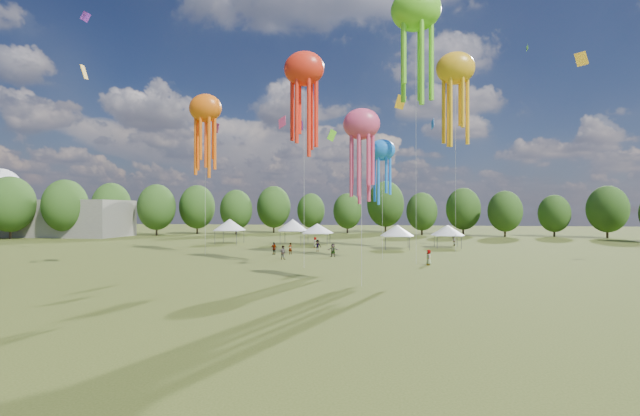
# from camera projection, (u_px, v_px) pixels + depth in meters

# --- Properties ---
(ground) EXTENTS (300.00, 300.00, 0.00)m
(ground) POSITION_uv_depth(u_px,v_px,m) (240.00, 415.00, 12.03)
(ground) COLOR #384416
(ground) RESTS_ON ground
(spectator_near) EXTENTS (0.95, 0.84, 1.64)m
(spectator_near) POSITION_uv_depth(u_px,v_px,m) (283.00, 253.00, 49.74)
(spectator_near) COLOR gray
(spectator_near) RESTS_ON ground
(spectators_far) EXTENTS (26.55, 25.75, 1.67)m
(spectators_far) POSITION_uv_depth(u_px,v_px,m) (350.00, 247.00, 57.46)
(spectators_far) COLOR gray
(spectators_far) RESTS_ON ground
(festival_tents) EXTENTS (41.58, 11.83, 4.31)m
(festival_tents) POSITION_uv_depth(u_px,v_px,m) (323.00, 227.00, 69.24)
(festival_tents) COLOR #47474C
(festival_tents) RESTS_ON ground
(show_kites) EXTENTS (38.04, 31.30, 29.85)m
(show_kites) POSITION_uv_depth(u_px,v_px,m) (376.00, 86.00, 50.22)
(show_kites) COLOR #F92D16
(show_kites) RESTS_ON ground
(small_kites) EXTENTS (72.13, 61.64, 39.88)m
(small_kites) POSITION_uv_depth(u_px,v_px,m) (360.00, 15.00, 52.00)
(small_kites) COLOR #F92D16
(small_kites) RESTS_ON ground
(treeline) EXTENTS (201.57, 95.24, 13.43)m
(treeline) POSITION_uv_depth(u_px,v_px,m) (337.00, 206.00, 74.47)
(treeline) COLOR #38281C
(treeline) RESTS_ON ground
(hangar) EXTENTS (40.00, 12.00, 8.00)m
(hangar) POSITION_uv_depth(u_px,v_px,m) (38.00, 218.00, 93.81)
(hangar) COLOR gray
(hangar) RESTS_ON ground
(radome) EXTENTS (9.00, 9.00, 16.00)m
(radome) POSITION_uv_depth(u_px,v_px,m) (0.00, 193.00, 102.11)
(radome) COLOR white
(radome) RESTS_ON ground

